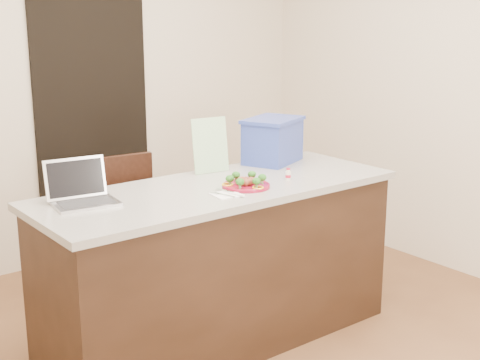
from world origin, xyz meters
TOP-DOWN VIEW (x-y plane):
  - ground at (0.00, 0.00)m, footprint 4.00×4.00m
  - room_shell at (0.00, 0.00)m, footprint 4.00×4.00m
  - doorway at (0.10, 1.98)m, footprint 0.90×0.02m
  - island at (0.00, 0.25)m, footprint 2.06×0.76m
  - plate at (0.10, 0.13)m, footprint 0.26×0.26m
  - meatballs at (0.10, 0.14)m, footprint 0.10×0.11m
  - broccoli at (0.10, 0.13)m, footprint 0.20×0.22m
  - pepper_rings at (0.10, 0.13)m, footprint 0.24×0.22m
  - napkin at (-0.08, 0.07)m, footprint 0.16×0.16m
  - fork at (-0.10, 0.08)m, footprint 0.04×0.15m
  - knife at (-0.05, 0.05)m, footprint 0.04×0.20m
  - yogurt_bottle at (0.39, 0.12)m, footprint 0.03×0.03m
  - laptop at (-0.74, 0.40)m, footprint 0.33×0.28m
  - leaflet at (0.15, 0.54)m, footprint 0.23×0.08m
  - blue_box at (0.62, 0.52)m, footprint 0.47×0.41m
  - chair at (-0.16, 0.99)m, footprint 0.47×0.47m

SIDE VIEW (x-z plane):
  - ground at x=0.00m, z-range 0.00..0.00m
  - island at x=0.00m, z-range 0.00..0.92m
  - chair at x=-0.16m, z-range 0.07..1.03m
  - napkin at x=-0.08m, z-range 0.92..0.93m
  - fork at x=-0.10m, z-range 0.93..0.93m
  - knife at x=-0.05m, z-range 0.93..0.93m
  - plate at x=0.10m, z-range 0.92..0.94m
  - pepper_rings at x=0.10m, z-range 0.93..0.94m
  - yogurt_bottle at x=0.39m, z-range 0.91..0.98m
  - meatballs at x=0.10m, z-range 0.94..0.97m
  - broccoli at x=0.10m, z-range 0.95..0.99m
  - laptop at x=-0.74m, z-range 0.87..1.09m
  - doorway at x=0.10m, z-range 0.00..2.00m
  - blue_box at x=0.62m, z-range 0.92..1.20m
  - leaflet at x=0.15m, z-range 0.92..1.24m
  - room_shell at x=0.00m, z-range -0.38..3.62m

